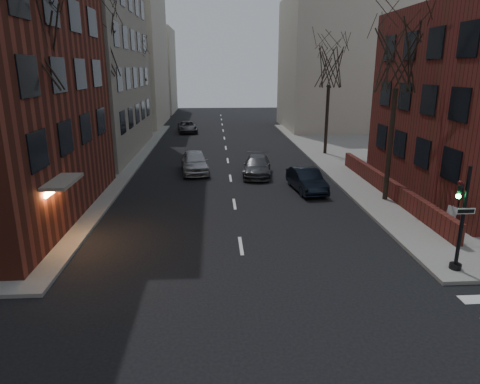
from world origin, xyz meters
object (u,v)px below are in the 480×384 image
(tree_left_c, at_px, (136,63))
(parked_sedan, at_px, (307,180))
(streetlamp_near, at_px, (100,122))
(tree_right_a, at_px, (399,58))
(car_lane_gray, at_px, (257,166))
(car_lane_silver, at_px, (195,162))
(tree_right_b, at_px, (330,67))
(streetlamp_far, at_px, (148,100))
(tree_left_b, at_px, (100,46))
(tree_left_a, at_px, (27,44))
(traffic_signal, at_px, (460,225))
(car_lane_far, at_px, (187,127))
(sandwich_board, at_px, (454,216))

(tree_left_c, relative_size, parked_sedan, 2.23)
(streetlamp_near, bearing_deg, tree_left_c, 91.91)
(tree_right_a, distance_m, car_lane_gray, 12.05)
(car_lane_silver, bearing_deg, tree_right_b, 22.18)
(streetlamp_far, distance_m, car_lane_gray, 20.39)
(parked_sedan, bearing_deg, tree_left_b, 150.98)
(tree_left_b, bearing_deg, tree_left_c, 90.00)
(tree_left_a, xyz_separation_m, parked_sedan, (13.47, 6.46, -7.75))
(traffic_signal, xyz_separation_m, car_lane_silver, (-10.52, 16.87, -1.09))
(car_lane_far, bearing_deg, sandwich_board, -73.09)
(streetlamp_far, xyz_separation_m, car_lane_far, (3.87, 4.69, -3.57))
(parked_sedan, xyz_separation_m, car_lane_gray, (-2.71, 4.23, -0.03))
(streetlamp_near, bearing_deg, car_lane_gray, 14.80)
(tree_left_a, bearing_deg, streetlamp_near, 85.71)
(tree_left_b, bearing_deg, streetlamp_far, 87.85)
(tree_left_a, xyz_separation_m, tree_left_b, (0.00, 12.00, 0.44))
(tree_left_a, relative_size, tree_left_b, 0.95)
(parked_sedan, distance_m, car_lane_far, 27.74)
(streetlamp_far, bearing_deg, parked_sedan, -59.14)
(car_lane_gray, bearing_deg, parked_sedan, -50.36)
(traffic_signal, bearing_deg, tree_left_a, 163.35)
(streetlamp_far, height_order, car_lane_far, streetlamp_far)
(streetlamp_far, bearing_deg, tree_left_a, -91.23)
(car_lane_gray, height_order, sandwich_board, car_lane_gray)
(tree_left_b, height_order, parked_sedan, tree_left_b)
(tree_right_a, bearing_deg, streetlamp_far, 125.31)
(parked_sedan, bearing_deg, car_lane_far, 102.29)
(tree_left_b, xyz_separation_m, sandwich_board, (19.29, -12.39, -8.29))
(traffic_signal, relative_size, sandwich_board, 4.24)
(tree_right_a, distance_m, tree_right_b, 14.01)
(tree_left_b, xyz_separation_m, streetlamp_far, (0.60, 16.00, -4.68))
(traffic_signal, height_order, parked_sedan, traffic_signal)
(tree_right_a, xyz_separation_m, streetlamp_far, (-17.00, 24.00, -3.79))
(traffic_signal, relative_size, car_lane_gray, 0.84)
(tree_left_a, height_order, streetlamp_near, tree_left_a)
(tree_left_b, bearing_deg, tree_right_a, -24.44)
(car_lane_silver, xyz_separation_m, car_lane_gray, (4.55, -1.17, -0.12))
(tree_left_c, distance_m, tree_right_a, 28.17)
(parked_sedan, relative_size, car_lane_silver, 0.91)
(tree_right_a, bearing_deg, car_lane_silver, 145.37)
(tree_left_a, relative_size, tree_right_b, 1.12)
(tree_left_a, xyz_separation_m, streetlamp_far, (0.60, 28.00, -4.23))
(tree_left_c, bearing_deg, car_lane_gray, -54.90)
(tree_right_a, relative_size, streetlamp_near, 1.55)
(car_lane_silver, bearing_deg, parked_sedan, -42.84)
(parked_sedan, distance_m, car_lane_gray, 5.02)
(tree_left_a, distance_m, sandwich_board, 20.83)
(tree_left_c, bearing_deg, tree_left_b, -90.00)
(tree_right_b, relative_size, streetlamp_far, 1.46)
(tree_right_b, relative_size, sandwich_board, 9.74)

